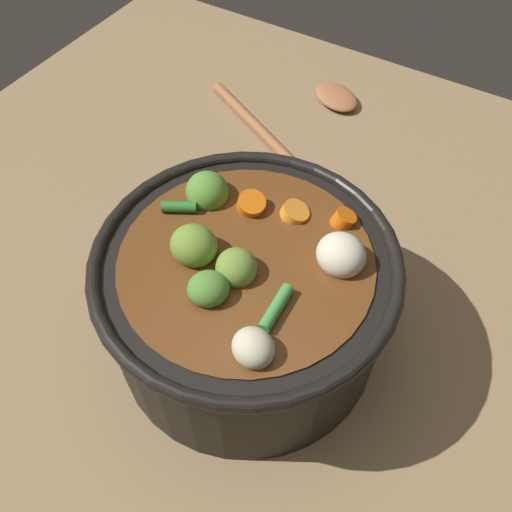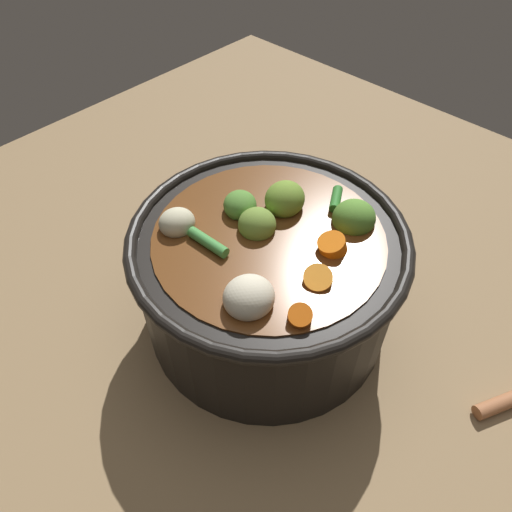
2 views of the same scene
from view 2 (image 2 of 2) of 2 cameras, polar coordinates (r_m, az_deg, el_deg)
ground_plane at (r=0.56m, az=1.27°, el=-7.04°), size 1.10×1.10×0.00m
cooking_pot at (r=0.51m, az=1.41°, el=-2.34°), size 0.28×0.28×0.16m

